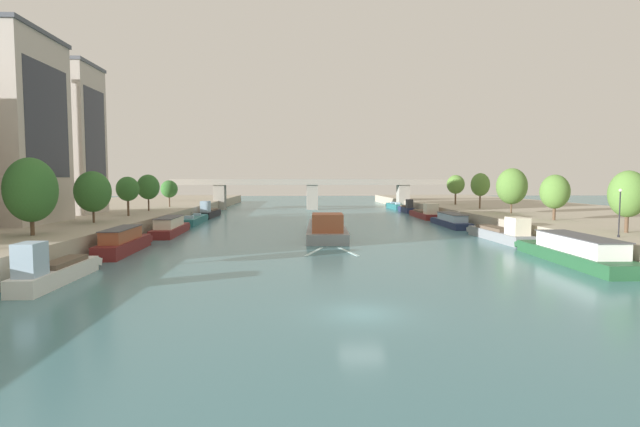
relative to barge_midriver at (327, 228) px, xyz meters
The scene contains 29 objects.
ground_plane 37.94m from the barge_midriver, 90.38° to the right, with size 400.00×400.00×0.00m, color teal.
quay_left 45.13m from the barge_midriver, 157.77° to the left, with size 36.00×170.00×2.30m, color #A89E89.
quay_right 44.66m from the barge_midriver, 22.48° to the left, with size 36.00×170.00×2.30m, color #A89E89.
barge_midriver is the anchor object (origin of this frame).
wake_behind_barge 14.86m from the barge_midriver, 91.53° to the right, with size 5.59×6.02×0.03m.
moored_boat_left_second 36.38m from the barge_midriver, 126.19° to the right, with size 2.09×11.07×3.43m.
moored_boat_left_far 26.28m from the barge_midriver, 146.49° to the right, with size 2.81×12.76×2.65m.
moored_boat_left_upstream 21.55m from the barge_midriver, behind, with size 3.28×13.85×2.50m.
moored_boat_left_near 28.84m from the barge_midriver, 139.38° to the left, with size 2.84×14.93×2.28m.
moored_boat_left_downstream 38.92m from the barge_midriver, 124.02° to the left, with size 2.58×12.19×3.44m.
moored_boat_right_midway 31.00m from the barge_midriver, 47.02° to the right, with size 3.94×16.85×2.60m.
moored_boat_right_near 22.32m from the barge_midriver, 17.49° to the right, with size 2.94×14.59×3.23m.
moored_boat_right_end 24.00m from the barge_midriver, 29.10° to the left, with size 3.04×14.83×2.16m.
moored_boat_right_gap_after 35.74m from the barge_midriver, 53.35° to the left, with size 3.28×15.24×3.12m.
moored_boat_right_second 49.87m from the barge_midriver, 64.67° to the left, with size 1.83×10.28×3.17m.
moored_boat_right_upstream 63.11m from the barge_midriver, 70.12° to the left, with size 2.51×12.24×2.43m.
tree_left_end_of_row 34.70m from the barge_midriver, 147.75° to the right, with size 4.66×4.66×7.33m.
tree_left_by_lamp 29.75m from the barge_midriver, behind, with size 4.29×4.29×6.30m.
tree_left_nearest 29.70m from the barge_midriver, 167.98° to the left, with size 3.24×3.24×5.71m.
tree_left_past_mid 34.47m from the barge_midriver, 149.07° to the left, with size 3.71×3.71×6.15m.
tree_left_far 41.28m from the barge_midriver, 134.69° to the left, with size 3.21×3.21×5.17m.
tree_right_past_mid 34.65m from the barge_midriver, 32.91° to the right, with size 3.56×3.56×6.17m.
tree_right_end_of_row 30.17m from the barge_midriver, ahead, with size 3.68×3.68×5.93m.
tree_right_distant 31.51m from the barge_midriver, 16.83° to the left, with size 4.68×4.68×7.07m.
tree_right_third 36.89m from the barge_midriver, 35.99° to the left, with size 3.41×3.41×6.49m.
tree_right_second 46.34m from the barge_midriver, 49.99° to the left, with size 3.71×3.71×6.29m.
lamppost_right_bank 34.02m from the barge_midriver, 41.24° to the right, with size 0.28×0.28×4.43m.
building_left_middle 44.50m from the barge_midriver, 164.76° to the left, with size 12.44×9.31×22.97m.
bridge_far 57.61m from the barge_midriver, 90.25° to the left, with size 71.04×4.40×7.77m.
Camera 1 is at (-3.57, -26.16, 7.52)m, focal length 26.64 mm.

